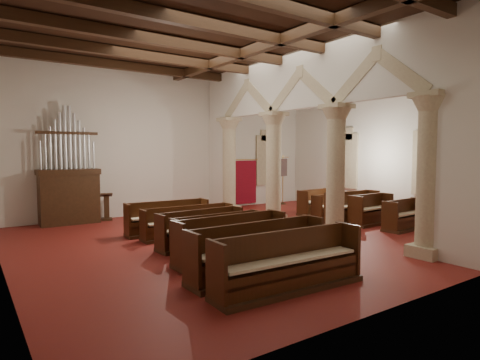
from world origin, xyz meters
The scene contains 31 objects.
floor centered at (0.00, 0.00, 0.00)m, with size 14.00×14.00×0.00m, color maroon.
ceiling centered at (0.00, 0.00, 6.00)m, with size 14.00×14.00×0.00m, color #301D10.
wall_back centered at (0.00, 6.00, 3.00)m, with size 14.00×0.02×6.00m, color silver.
wall_front centered at (0.00, -6.00, 3.00)m, with size 14.00×0.02×6.00m, color silver.
wall_right centered at (7.00, 0.00, 3.00)m, with size 0.02×12.00×6.00m, color silver.
ceiling_beams centered at (0.00, 0.00, 5.82)m, with size 13.80×11.80×0.30m, color #3B2313, non-canonical shape.
arcade centered at (1.80, 0.00, 3.56)m, with size 0.90×11.90×6.00m.
window_right_a centered at (6.98, -1.50, 2.20)m, with size 0.03×1.00×2.20m, color #2B624C.
window_right_b centered at (6.98, 2.50, 2.20)m, with size 0.03×1.00×2.20m, color #2B624C.
window_back centered at (5.00, 5.98, 2.20)m, with size 1.00×0.03×2.20m, color #2B624C.
pipe_organ centered at (-4.50, 5.50, 1.37)m, with size 2.10×0.85×4.40m.
lectern centered at (-3.17, 5.49, 0.44)m, with size 0.50×0.52×1.07m.
dossal_curtain centered at (3.50, 5.92, 1.17)m, with size 1.80×0.07×2.17m.
processional_banner centered at (5.52, 5.29, 0.81)m, with size 0.56×0.72×2.46m.
hymnal_box_a centered at (-1.78, -4.45, 0.28)m, with size 0.36×0.30×0.36m, color navy.
hymnal_box_b centered at (-0.21, -2.08, 0.26)m, with size 0.31×0.25×0.31m, color navy.
hymnal_box_c centered at (-1.63, -0.02, 0.26)m, with size 0.33×0.27×0.33m, color navy.
tube_heater_a centered at (-1.87, -3.67, 0.16)m, with size 0.10×0.10×1.02m, color silver.
tube_heater_b centered at (-2.28, -3.91, 0.16)m, with size 0.09×0.09×0.86m, color silver.
nave_pew_0 centered at (-2.62, -4.37, 0.37)m, with size 3.25×0.87×1.12m.
nave_pew_1 centered at (-2.58, -3.36, 0.37)m, with size 3.26×0.79×1.13m.
nave_pew_2 centered at (-2.39, -2.04, 0.36)m, with size 2.97×0.82×1.09m.
nave_pew_3 centered at (-2.08, -0.95, 0.32)m, with size 2.68×0.69×0.96m.
nave_pew_4 centered at (-2.28, -0.32, 0.34)m, with size 2.59×0.85×1.01m.
nave_pew_5 centered at (-1.97, 1.04, 0.31)m, with size 2.95×0.66×0.95m.
nave_pew_6 centered at (-2.28, 1.86, 0.35)m, with size 2.71×0.82×1.04m.
aisle_pew_0 centered at (4.56, -2.12, 0.34)m, with size 1.90×0.78×1.02m.
aisle_pew_1 centered at (4.46, -0.83, 0.37)m, with size 1.89×0.80×1.09m.
aisle_pew_2 centered at (4.30, -0.12, 0.38)m, with size 2.34×0.79×1.14m.
aisle_pew_3 centered at (4.39, 0.95, 0.32)m, with size 1.96×0.74×0.95m.
aisle_pew_4 centered at (4.52, 1.96, 0.36)m, with size 1.80×0.82×1.05m.
Camera 1 is at (-7.62, -9.95, 2.62)m, focal length 30.00 mm.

